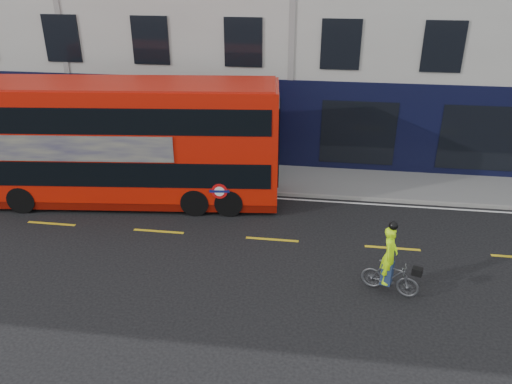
# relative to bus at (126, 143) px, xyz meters

# --- Properties ---
(ground) EXTENTS (120.00, 120.00, 0.00)m
(ground) POSITION_rel_bus_xyz_m (5.82, -3.80, -2.39)
(ground) COLOR black
(ground) RESTS_ON ground
(pavement) EXTENTS (60.00, 3.00, 0.12)m
(pavement) POSITION_rel_bus_xyz_m (5.82, 2.70, -2.33)
(pavement) COLOR slate
(pavement) RESTS_ON ground
(kerb) EXTENTS (60.00, 0.12, 0.13)m
(kerb) POSITION_rel_bus_xyz_m (5.82, 1.20, -2.32)
(kerb) COLOR gray
(kerb) RESTS_ON ground
(road_edge_line) EXTENTS (58.00, 0.10, 0.01)m
(road_edge_line) POSITION_rel_bus_xyz_m (5.82, 0.90, -2.39)
(road_edge_line) COLOR silver
(road_edge_line) RESTS_ON ground
(lane_dashes) EXTENTS (58.00, 0.12, 0.01)m
(lane_dashes) POSITION_rel_bus_xyz_m (5.82, -2.30, -2.39)
(lane_dashes) COLOR gold
(lane_dashes) RESTS_ON ground
(bus) EXTENTS (11.76, 3.81, 4.66)m
(bus) POSITION_rel_bus_xyz_m (0.00, 0.00, 0.00)
(bus) COLOR red
(bus) RESTS_ON ground
(cyclist) EXTENTS (1.72, 0.99, 2.26)m
(cyclist) POSITION_rel_bus_xyz_m (9.41, -4.73, -1.62)
(cyclist) COLOR #4C4E52
(cyclist) RESTS_ON ground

